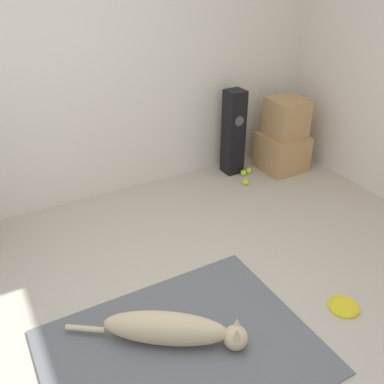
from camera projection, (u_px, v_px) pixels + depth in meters
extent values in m
plane|color=#BCB29E|center=(181.00, 351.00, 2.60)|extent=(12.00, 12.00, 0.00)
cube|color=silver|center=(62.00, 66.00, 3.56)|extent=(8.00, 0.06, 2.55)
cube|color=slate|center=(182.00, 352.00, 2.59)|extent=(1.60, 1.24, 0.01)
ellipsoid|color=beige|center=(165.00, 328.00, 2.60)|extent=(0.74, 0.59, 0.22)
sphere|color=beige|center=(236.00, 338.00, 2.58)|extent=(0.15, 0.15, 0.15)
cone|color=beige|center=(237.00, 322.00, 2.57)|extent=(0.05, 0.05, 0.07)
cone|color=beige|center=(237.00, 333.00, 2.50)|extent=(0.05, 0.05, 0.07)
cylinder|color=beige|center=(85.00, 328.00, 2.68)|extent=(0.23, 0.17, 0.04)
cylinder|color=yellow|center=(344.00, 307.00, 2.91)|extent=(0.21, 0.21, 0.02)
torus|color=yellow|center=(344.00, 306.00, 2.90)|extent=(0.21, 0.21, 0.02)
cube|color=tan|center=(282.00, 152.00, 4.66)|extent=(0.45, 0.45, 0.39)
cube|color=tan|center=(287.00, 117.00, 4.47)|extent=(0.36, 0.37, 0.40)
cube|color=black|center=(233.00, 133.00, 4.46)|extent=(0.19, 0.19, 0.90)
cylinder|color=#4C4C51|center=(239.00, 121.00, 4.31)|extent=(0.10, 0.00, 0.10)
sphere|color=#C6E033|center=(246.00, 182.00, 4.40)|extent=(0.07, 0.07, 0.07)
sphere|color=#C6E033|center=(244.00, 173.00, 4.58)|extent=(0.07, 0.07, 0.07)
sphere|color=#C6E033|center=(248.00, 171.00, 4.63)|extent=(0.07, 0.07, 0.07)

